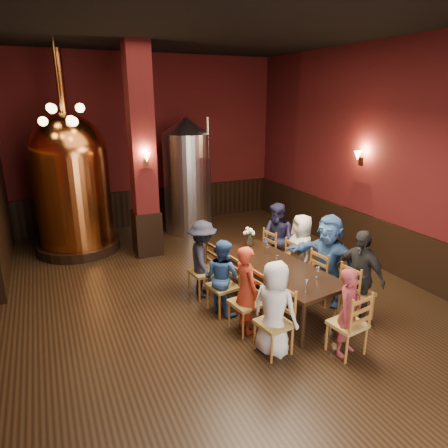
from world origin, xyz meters
name	(u,v)px	position (x,y,z in m)	size (l,w,h in m)	color
room	(204,177)	(0.00, 0.00, 2.25)	(10.00, 10.02, 4.50)	black
wainscot_right	(382,244)	(3.96, 0.00, 0.50)	(0.08, 9.90, 1.00)	black
wainscot_back	(138,208)	(0.00, 4.96, 0.50)	(7.90, 0.08, 1.00)	black
column	(142,155)	(-0.30, 2.80, 2.25)	(0.58, 0.58, 4.50)	#480F12
pendant_cluster	(62,115)	(-1.80, 2.90, 3.10)	(0.90, 0.90, 1.70)	#A57226
sconce_wall	(361,158)	(3.90, 0.80, 2.20)	(0.20, 0.20, 0.36)	black
sconce_column	(146,159)	(-0.30, 2.50, 2.20)	(0.20, 0.20, 0.36)	black
dining_table	(276,269)	(1.07, -0.50, 0.69)	(1.31, 2.51, 0.75)	black
chair_0	(274,323)	(0.36, -1.60, 0.46)	(0.46, 0.46, 0.92)	brown
person_0	(275,309)	(0.36, -1.60, 0.68)	(0.67, 0.43, 1.37)	silver
chair_1	(246,303)	(0.27, -0.94, 0.46)	(0.46, 0.46, 0.92)	brown
person_1	(246,289)	(0.27, -0.94, 0.69)	(0.50, 0.33, 1.37)	#BB3620
chair_2	(223,286)	(0.19, -0.28, 0.46)	(0.46, 0.46, 0.92)	brown
person_2	(223,276)	(0.19, -0.28, 0.63)	(0.61, 0.30, 1.26)	#2B5192
chair_3	(203,272)	(0.10, 0.38, 0.46)	(0.46, 0.46, 0.92)	brown
person_3	(203,259)	(0.10, 0.38, 0.70)	(0.91, 0.52, 1.40)	black
chair_4	(357,292)	(2.05, -1.37, 0.46)	(0.46, 0.46, 0.92)	brown
person_4	(359,275)	(2.05, -1.37, 0.75)	(0.88, 0.37, 1.50)	black
chair_5	(326,277)	(1.96, -0.71, 0.46)	(0.46, 0.46, 0.92)	brown
person_5	(328,259)	(1.96, -0.71, 0.79)	(1.46, 0.47, 1.58)	#315893
chair_6	(300,264)	(1.87, -0.06, 0.46)	(0.46, 0.46, 0.92)	brown
person_6	(301,252)	(1.87, -0.06, 0.71)	(0.69, 0.45, 1.42)	beige
chair_7	(277,253)	(1.78, 0.61, 0.46)	(0.46, 0.46, 0.92)	brown
person_7	(277,240)	(1.78, 0.61, 0.73)	(0.71, 0.35, 1.46)	#1C1B37
chair_8	(347,323)	(1.28, -2.03, 0.46)	(0.46, 0.46, 0.92)	brown
person_8	(349,312)	(1.28, -2.03, 0.63)	(0.46, 0.30, 1.27)	maroon
copper_kettle	(72,183)	(-1.71, 3.68, 1.60)	(2.19, 2.19, 4.38)	black
steel_vessel	(188,176)	(1.10, 3.93, 1.48)	(1.63, 1.63, 2.96)	#B2B2B7
rose_vase	(250,234)	(1.09, 0.48, 0.99)	(0.22, 0.22, 0.37)	white
wine_glass_0	(306,286)	(0.98, -1.45, 0.83)	(0.07, 0.07, 0.17)	white
wine_glass_1	(318,272)	(1.41, -1.15, 0.83)	(0.07, 0.07, 0.17)	white
wine_glass_2	(277,260)	(1.09, -0.49, 0.83)	(0.07, 0.07, 0.17)	white
wine_glass_3	(268,249)	(1.21, 0.03, 0.83)	(0.07, 0.07, 0.17)	white
wine_glass_4	(249,255)	(0.76, -0.10, 0.83)	(0.07, 0.07, 0.17)	white
wine_glass_5	(247,255)	(0.74, -0.07, 0.83)	(0.07, 0.07, 0.17)	white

